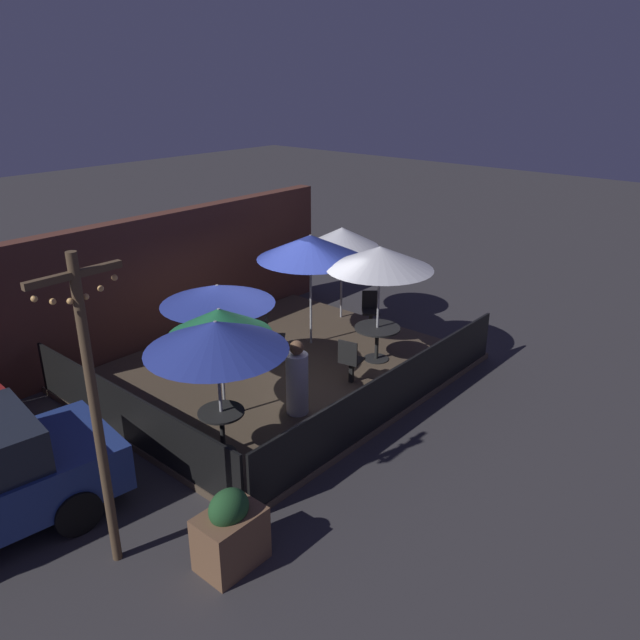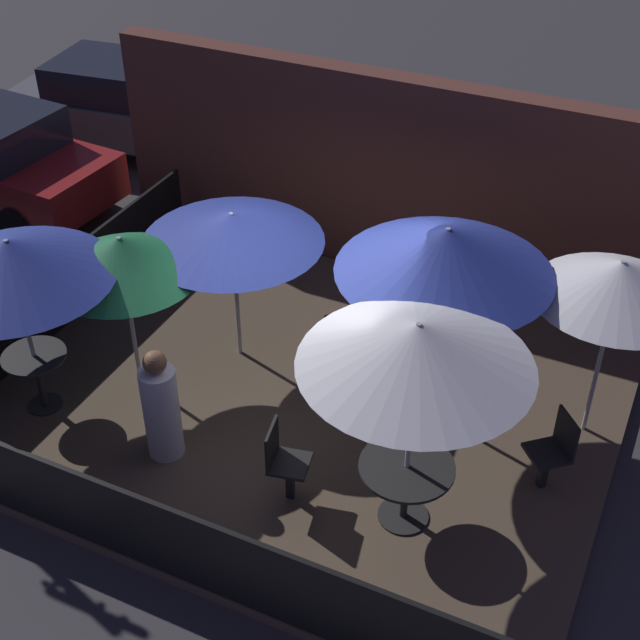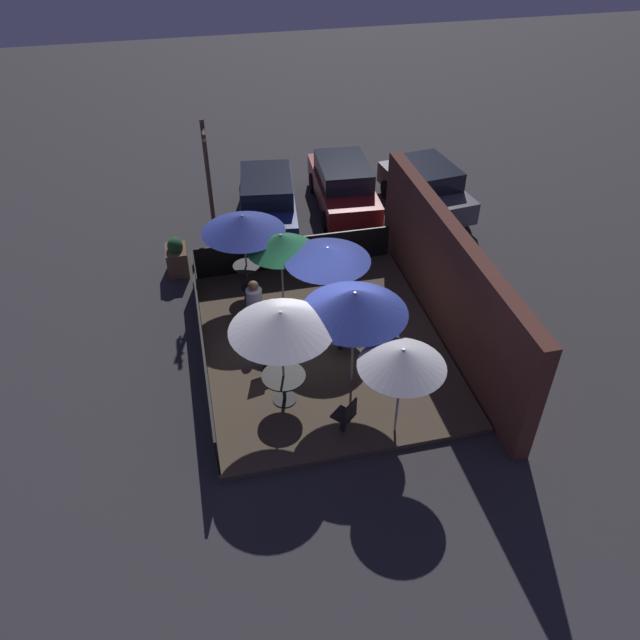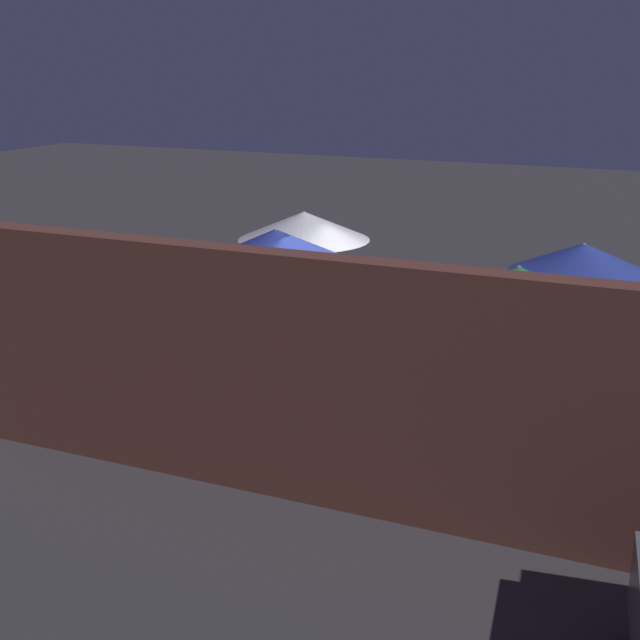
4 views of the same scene
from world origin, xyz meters
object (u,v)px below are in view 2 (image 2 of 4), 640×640
(dining_table_0, at_px, (36,367))
(patio_umbrella_4, at_px, (446,250))
(patio_umbrella_5, at_px, (619,280))
(dining_table_1, at_px, (406,476))
(patio_chair_0, at_px, (553,449))
(patron_0, at_px, (161,409))
(patio_umbrella_2, at_px, (232,227))
(patio_chair_1, at_px, (343,348))
(patio_umbrella_3, at_px, (121,256))
(parked_car_2, at_px, (120,103))
(patio_chair_2, at_px, (283,460))
(patio_umbrella_1, at_px, (417,345))
(patio_umbrella_0, at_px, (10,260))

(dining_table_0, bearing_deg, patio_umbrella_4, 23.70)
(patio_umbrella_5, relative_size, dining_table_1, 2.37)
(patio_umbrella_4, height_order, patio_chair_0, patio_umbrella_4)
(patio_umbrella_5, bearing_deg, patron_0, -150.34)
(patio_umbrella_5, bearing_deg, dining_table_0, -158.31)
(patio_umbrella_2, xyz_separation_m, dining_table_1, (2.83, -1.64, -1.24))
(patio_umbrella_4, distance_m, patron_0, 3.43)
(patio_umbrella_5, relative_size, patio_chair_1, 2.38)
(patio_umbrella_2, xyz_separation_m, patio_umbrella_3, (-0.82, -1.01, -0.02))
(patron_0, bearing_deg, patio_chair_1, -151.54)
(dining_table_0, height_order, patio_chair_0, patio_chair_0)
(dining_table_1, relative_size, patio_chair_1, 1.00)
(patio_umbrella_2, height_order, patio_umbrella_5, patio_umbrella_5)
(parked_car_2, bearing_deg, patio_chair_0, -36.56)
(patio_umbrella_2, relative_size, dining_table_0, 2.84)
(patio_chair_1, xyz_separation_m, patio_chair_2, (0.19, -1.92, -0.01))
(patio_umbrella_1, xyz_separation_m, patio_umbrella_4, (-0.28, 1.60, -0.01))
(patio_umbrella_3, distance_m, patio_chair_1, 2.76)
(patron_0, distance_m, parked_car_2, 8.14)
(dining_table_1, bearing_deg, patio_chair_1, 130.48)
(patio_umbrella_3, bearing_deg, patio_umbrella_5, 16.24)
(patio_chair_0, bearing_deg, patio_umbrella_0, -28.47)
(patio_umbrella_1, relative_size, patio_umbrella_3, 1.21)
(patio_umbrella_3, bearing_deg, patio_chair_1, 25.01)
(patio_umbrella_2, height_order, patio_umbrella_4, patio_umbrella_4)
(dining_table_0, relative_size, parked_car_2, 0.18)
(patio_umbrella_1, height_order, dining_table_1, patio_umbrella_1)
(patio_umbrella_5, height_order, patio_chair_0, patio_umbrella_5)
(dining_table_0, distance_m, patio_chair_1, 3.53)
(patron_0, bearing_deg, patio_umbrella_3, -70.05)
(patio_umbrella_1, height_order, patio_umbrella_5, patio_umbrella_1)
(parked_car_2, bearing_deg, dining_table_0, -69.19)
(patio_chair_1, relative_size, patio_chair_2, 1.02)
(patio_chair_1, xyz_separation_m, patron_0, (-1.28, -1.90, 0.10))
(dining_table_1, relative_size, patron_0, 0.69)
(patio_umbrella_4, distance_m, patio_chair_2, 2.70)
(patio_umbrella_3, xyz_separation_m, patio_umbrella_5, (5.04, 1.47, 0.23))
(patio_chair_0, height_order, parked_car_2, parked_car_2)
(patio_umbrella_4, bearing_deg, patio_umbrella_2, 179.20)
(dining_table_0, bearing_deg, patio_umbrella_0, 90.00)
(patio_umbrella_5, distance_m, parked_car_2, 10.10)
(patio_chair_1, bearing_deg, patio_umbrella_4, 46.33)
(patio_chair_0, height_order, patio_chair_1, patio_chair_1)
(patio_chair_2, bearing_deg, patio_umbrella_5, 30.08)
(patio_chair_1, distance_m, parked_car_2, 7.77)
(patio_chair_1, bearing_deg, patio_umbrella_2, -129.33)
(patio_umbrella_0, distance_m, dining_table_0, 1.44)
(patio_umbrella_2, relative_size, patio_chair_0, 2.30)
(dining_table_0, bearing_deg, patio_chair_0, 12.80)
(patio_umbrella_0, relative_size, patio_chair_2, 2.43)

